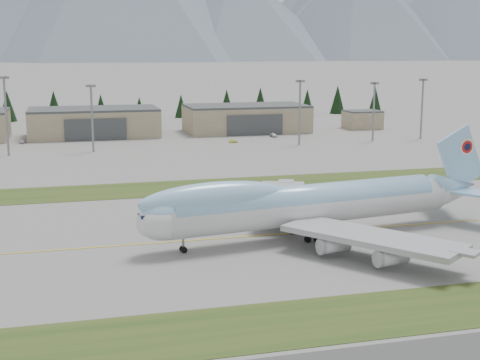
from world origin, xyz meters
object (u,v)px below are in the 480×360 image
object	(u,v)px
hangar_right	(246,118)
service_vehicle_a	(23,143)
boeing_747_freighter	(308,204)
service_vehicle_c	(274,137)
service_vehicle_b	(233,143)
hangar_center	(94,122)

from	to	relation	value
hangar_right	service_vehicle_a	distance (m)	86.69
boeing_747_freighter	service_vehicle_c	size ratio (longest dim) A/B	14.76
service_vehicle_c	boeing_747_freighter	bearing A→B (deg)	-105.73
hangar_right	service_vehicle_c	world-z (taller)	hangar_right
boeing_747_freighter	hangar_right	bearing A→B (deg)	70.47
hangar_right	service_vehicle_b	size ratio (longest dim) A/B	14.60
hangar_center	service_vehicle_a	bearing A→B (deg)	-151.70
service_vehicle_b	service_vehicle_c	xyz separation A→B (m)	(18.57, 11.57, 0.00)
boeing_747_freighter	service_vehicle_b	bearing A→B (deg)	73.64
hangar_center	boeing_747_freighter	bearing A→B (deg)	-78.92
hangar_right	service_vehicle_a	bearing A→B (deg)	-170.89
hangar_center	service_vehicle_a	distance (m)	29.38
hangar_center	service_vehicle_a	size ratio (longest dim) A/B	12.58
hangar_right	hangar_center	bearing A→B (deg)	180.00
boeing_747_freighter	service_vehicle_b	xyz separation A→B (m)	(17.01, 121.85, -6.07)
service_vehicle_b	boeing_747_freighter	bearing A→B (deg)	172.96
service_vehicle_b	service_vehicle_c	world-z (taller)	service_vehicle_c
hangar_center	service_vehicle_c	bearing A→B (deg)	-16.58
boeing_747_freighter	hangar_right	size ratio (longest dim) A/B	1.46
hangar_center	service_vehicle_b	distance (m)	56.56
service_vehicle_b	service_vehicle_c	size ratio (longest dim) A/B	0.69
hangar_center	service_vehicle_c	distance (m)	68.57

